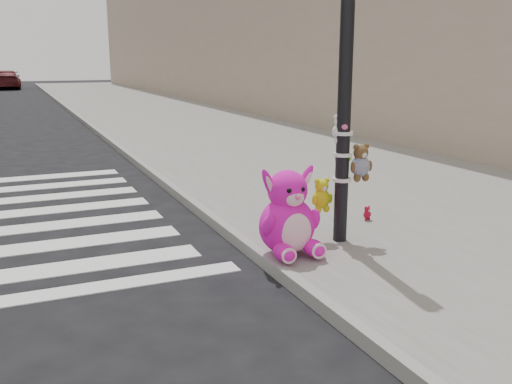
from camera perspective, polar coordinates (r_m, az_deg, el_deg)
name	(u,v)px	position (r m, az deg, el deg)	size (l,w,h in m)	color
ground	(170,368)	(4.57, -8.58, -16.98)	(120.00, 120.00, 0.00)	black
sidewalk_near	(254,144)	(15.23, -0.21, 4.87)	(7.00, 80.00, 0.14)	slate
curb_edge	(124,152)	(14.24, -13.11, 3.93)	(0.12, 80.00, 0.15)	gray
signal_pole	(345,106)	(6.70, 8.87, 8.46)	(0.72, 0.48, 4.00)	black
pink_bunny	(288,218)	(6.34, 3.26, -2.65)	(0.72, 0.74, 1.02)	#EE14B6
red_teddy	(367,213)	(7.88, 11.04, -2.08)	(0.14, 0.09, 0.20)	#AC112B
car_maroon_near	(7,80)	(47.89, -23.66, 10.24)	(1.94, 4.76, 1.38)	#55181C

